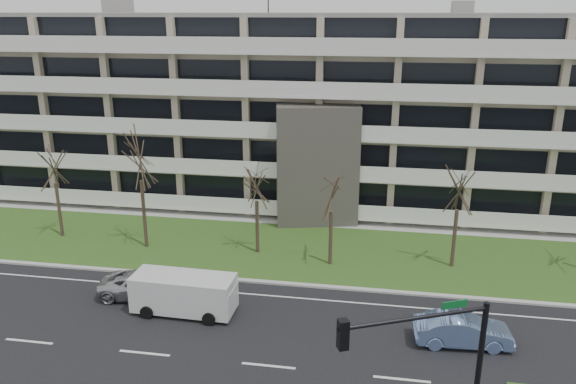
% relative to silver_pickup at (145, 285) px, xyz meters
% --- Properties ---
extents(ground, '(160.00, 160.00, 0.00)m').
position_rel_silver_pickup_xyz_m(ground, '(8.18, -5.29, -0.71)').
color(ground, black).
rests_on(ground, ground).
extents(grass_verge, '(90.00, 10.00, 0.06)m').
position_rel_silver_pickup_xyz_m(grass_verge, '(8.18, 7.71, -0.68)').
color(grass_verge, '#29541C').
rests_on(grass_verge, ground).
extents(curb, '(90.00, 0.35, 0.12)m').
position_rel_silver_pickup_xyz_m(curb, '(8.18, 2.71, -0.65)').
color(curb, '#B2B2AD').
rests_on(curb, ground).
extents(sidewalk, '(90.00, 2.00, 0.08)m').
position_rel_silver_pickup_xyz_m(sidewalk, '(8.18, 13.21, -0.67)').
color(sidewalk, '#B2B2AD').
rests_on(sidewalk, ground).
extents(lane_edge_line, '(90.00, 0.12, 0.01)m').
position_rel_silver_pickup_xyz_m(lane_edge_line, '(8.18, 1.21, -0.70)').
color(lane_edge_line, white).
rests_on(lane_edge_line, ground).
extents(apartment_building, '(60.50, 15.10, 18.75)m').
position_rel_silver_pickup_xyz_m(apartment_building, '(8.17, 20.03, 6.91)').
color(apartment_building, '#B8AA8F').
rests_on(apartment_building, ground).
extents(silver_pickup, '(5.26, 2.77, 1.41)m').
position_rel_silver_pickup_xyz_m(silver_pickup, '(0.00, 0.00, 0.00)').
color(silver_pickup, '#AFB1B6').
rests_on(silver_pickup, ground).
extents(blue_sedan, '(4.73, 1.91, 1.53)m').
position_rel_silver_pickup_xyz_m(blue_sedan, '(17.12, -1.99, 0.06)').
color(blue_sedan, '#7B98D6').
rests_on(blue_sedan, ground).
extents(white_van, '(5.53, 2.39, 2.12)m').
position_rel_silver_pickup_xyz_m(white_van, '(2.85, -1.29, 0.56)').
color(white_van, silver).
rests_on(white_van, ground).
extents(traffic_signal, '(5.07, 2.50, 6.37)m').
position_rel_silver_pickup_xyz_m(traffic_signal, '(14.88, -9.87, 3.42)').
color(traffic_signal, black).
rests_on(traffic_signal, ground).
extents(tree_1, '(3.56, 3.56, 7.12)m').
position_rel_silver_pickup_xyz_m(tree_1, '(-9.50, 7.42, 4.83)').
color(tree_1, '#382B21').
rests_on(tree_1, ground).
extents(tree_2, '(4.26, 4.26, 8.52)m').
position_rel_silver_pickup_xyz_m(tree_2, '(-2.76, 6.62, 5.92)').
color(tree_2, '#382B21').
rests_on(tree_2, ground).
extents(tree_3, '(3.25, 3.25, 6.50)m').
position_rel_silver_pickup_xyz_m(tree_3, '(4.97, 6.94, 4.34)').
color(tree_3, '#382B21').
rests_on(tree_3, ground).
extents(tree_4, '(3.22, 3.22, 6.43)m').
position_rel_silver_pickup_xyz_m(tree_4, '(9.93, 5.92, 4.29)').
color(tree_4, '#382B21').
rests_on(tree_4, ground).
extents(tree_5, '(3.42, 3.42, 6.85)m').
position_rel_silver_pickup_xyz_m(tree_5, '(17.57, 6.87, 4.61)').
color(tree_5, '#382B21').
rests_on(tree_5, ground).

